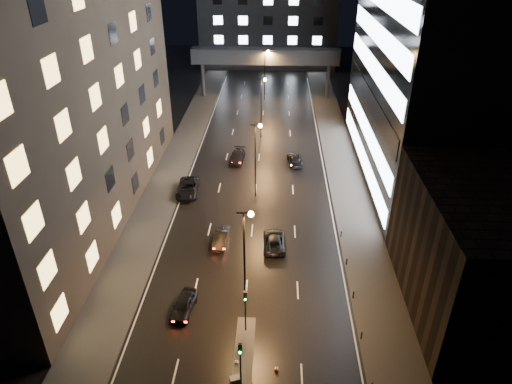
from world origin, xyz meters
TOP-DOWN VIEW (x-y plane):
  - ground at (0.00, 40.00)m, footprint 160.00×160.00m
  - sidewalk_left at (-12.50, 35.00)m, footprint 5.00×110.00m
  - sidewalk_right at (12.50, 35.00)m, footprint 5.00×110.00m
  - building_left at (-22.50, 24.00)m, footprint 15.00×48.00m
  - building_right_low at (20.00, 9.00)m, footprint 10.00×18.00m
  - building_right_glass at (25.00, 36.00)m, footprint 20.00×36.00m
  - building_far at (0.00, 98.00)m, footprint 34.00×14.00m
  - skybridge at (0.00, 70.00)m, footprint 30.00×3.00m
  - median_island at (0.30, 2.00)m, footprint 1.60×8.00m
  - traffic_signal_near at (0.30, 4.49)m, footprint 0.28×0.34m
  - traffic_signal_far at (0.30, -1.01)m, footprint 0.28×0.34m
  - bollard_row at (10.20, 6.50)m, footprint 0.12×25.12m
  - streetlight_near at (0.16, 8.00)m, footprint 1.45×0.50m
  - streetlight_mid_a at (0.16, 28.00)m, footprint 1.45×0.50m
  - streetlight_mid_b at (0.16, 48.00)m, footprint 1.45×0.50m
  - streetlight_far at (0.16, 68.00)m, footprint 1.45×0.50m
  - car_away_a at (-5.52, 6.71)m, footprint 2.24×4.43m
  - car_away_b at (-3.31, 17.41)m, footprint 1.84×4.32m
  - car_away_c at (-9.00, 28.35)m, footprint 2.95×5.91m
  - car_away_d at (-3.25, 38.47)m, footprint 2.41×5.14m
  - car_toward_a at (2.61, 17.08)m, footprint 2.52×5.16m
  - car_toward_b at (5.45, 38.07)m, footprint 2.59×5.09m
  - utility_cabinet at (-0.10, -1.48)m, footprint 0.89×0.74m
  - cone_a at (-0.20, 0.94)m, footprint 0.42×0.42m
  - cone_b at (3.00, 0.42)m, footprint 0.40×0.40m

SIDE VIEW (x-z plane):
  - ground at x=0.00m, z-range 0.00..0.00m
  - sidewalk_left at x=-12.50m, z-range 0.00..0.15m
  - sidewalk_right at x=12.50m, z-range 0.00..0.15m
  - median_island at x=0.30m, z-range 0.00..0.15m
  - cone_a at x=-0.20m, z-range 0.00..0.52m
  - cone_b at x=3.00m, z-range 0.00..0.57m
  - bollard_row at x=10.20m, z-range 0.00..0.90m
  - car_away_b at x=-3.31m, z-range 0.00..1.39m
  - car_toward_a at x=2.61m, z-range 0.00..1.41m
  - car_toward_b at x=5.45m, z-range 0.00..1.42m
  - car_away_a at x=-5.52m, z-range 0.00..1.45m
  - car_away_d at x=-3.25m, z-range 0.00..1.45m
  - car_away_c at x=-9.00m, z-range 0.00..1.61m
  - utility_cabinet at x=-0.10m, z-range 0.15..1.50m
  - traffic_signal_near at x=0.30m, z-range 0.89..5.29m
  - traffic_signal_far at x=0.30m, z-range 0.89..5.29m
  - building_right_low at x=20.00m, z-range 0.00..12.00m
  - streetlight_near at x=0.16m, z-range 1.42..11.57m
  - streetlight_mid_a at x=0.16m, z-range 1.42..11.57m
  - streetlight_mid_b at x=0.16m, z-range 1.42..11.57m
  - streetlight_far at x=0.16m, z-range 1.42..11.57m
  - skybridge at x=0.00m, z-range 3.34..13.34m
  - building_far at x=0.00m, z-range 0.00..25.00m
  - building_left at x=-22.50m, z-range 0.00..40.00m
  - building_right_glass at x=25.00m, z-range 0.00..45.00m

